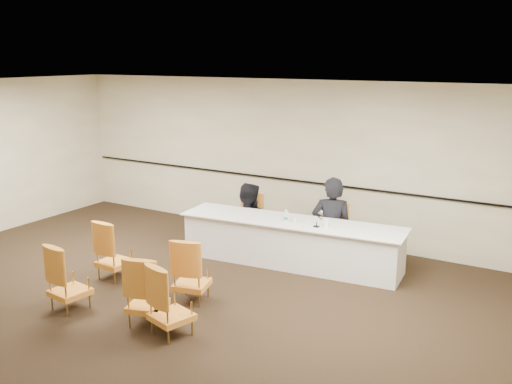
% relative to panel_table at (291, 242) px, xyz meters
% --- Properties ---
extents(floor, '(10.00, 10.00, 0.00)m').
position_rel_panel_table_xyz_m(floor, '(-0.83, -2.52, -0.38)').
color(floor, black).
rests_on(floor, ground).
extents(ceiling, '(10.00, 10.00, 0.00)m').
position_rel_panel_table_xyz_m(ceiling, '(-0.83, -2.52, 2.62)').
color(ceiling, white).
rests_on(ceiling, ground).
extents(wall_back, '(10.00, 0.04, 3.00)m').
position_rel_panel_table_xyz_m(wall_back, '(-0.83, 1.48, 1.12)').
color(wall_back, '#BCB294').
rests_on(wall_back, ground).
extents(wall_rail, '(9.80, 0.04, 0.03)m').
position_rel_panel_table_xyz_m(wall_rail, '(-0.83, 1.44, 0.72)').
color(wall_rail, black).
rests_on(wall_rail, wall_back).
extents(panel_table, '(3.86, 1.24, 0.76)m').
position_rel_panel_table_xyz_m(panel_table, '(0.00, 0.00, 0.00)').
color(panel_table, white).
rests_on(panel_table, ground).
extents(panelist_main, '(0.81, 0.66, 1.93)m').
position_rel_panel_table_xyz_m(panelist_main, '(0.47, 0.61, 0.10)').
color(panelist_main, black).
rests_on(panelist_main, ground).
extents(panelist_main_chair, '(0.55, 0.55, 0.95)m').
position_rel_panel_table_xyz_m(panelist_main_chair, '(0.47, 0.61, 0.09)').
color(panelist_main_chair, orange).
rests_on(panelist_main_chair, ground).
extents(panelist_second, '(0.96, 0.82, 1.76)m').
position_rel_panel_table_xyz_m(panelist_second, '(-1.13, 0.46, -0.07)').
color(panelist_second, black).
rests_on(panelist_second, ground).
extents(panelist_second_chair, '(0.55, 0.55, 0.95)m').
position_rel_panel_table_xyz_m(panelist_second_chair, '(-1.13, 0.46, 0.09)').
color(panelist_second_chair, orange).
rests_on(panelist_second_chair, ground).
extents(papers, '(0.37, 0.33, 0.00)m').
position_rel_panel_table_xyz_m(papers, '(0.40, 0.03, 0.38)').
color(papers, white).
rests_on(papers, panel_table).
extents(microphone, '(0.12, 0.19, 0.25)m').
position_rel_panel_table_xyz_m(microphone, '(0.51, -0.11, 0.51)').
color(microphone, black).
rests_on(microphone, panel_table).
extents(water_bottle, '(0.06, 0.06, 0.21)m').
position_rel_panel_table_xyz_m(water_bottle, '(-0.05, -0.09, 0.48)').
color(water_bottle, '#177F83').
rests_on(water_bottle, panel_table).
extents(drinking_glass, '(0.07, 0.07, 0.10)m').
position_rel_panel_table_xyz_m(drinking_glass, '(0.08, -0.04, 0.43)').
color(drinking_glass, white).
rests_on(drinking_glass, panel_table).
extents(coffee_cup, '(0.11, 0.11, 0.13)m').
position_rel_panel_table_xyz_m(coffee_cup, '(0.65, -0.03, 0.45)').
color(coffee_cup, white).
rests_on(coffee_cup, panel_table).
extents(aud_chair_front_left, '(0.52, 0.52, 0.95)m').
position_rel_panel_table_xyz_m(aud_chair_front_left, '(-2.10, -1.96, 0.09)').
color(aud_chair_front_left, orange).
rests_on(aud_chair_front_left, ground).
extents(aud_chair_front_mid, '(0.61, 0.61, 0.95)m').
position_rel_panel_table_xyz_m(aud_chair_front_mid, '(-0.53, -2.04, 0.09)').
color(aud_chair_front_mid, orange).
rests_on(aud_chair_front_mid, ground).
extents(aud_chair_back_left, '(0.56, 0.56, 0.95)m').
position_rel_panel_table_xyz_m(aud_chair_back_left, '(-1.81, -3.11, 0.09)').
color(aud_chair_back_left, orange).
rests_on(aud_chair_back_left, ground).
extents(aud_chair_back_mid, '(0.63, 0.63, 0.95)m').
position_rel_panel_table_xyz_m(aud_chair_back_mid, '(-0.60, -2.90, 0.09)').
color(aud_chair_back_mid, orange).
rests_on(aud_chair_back_mid, ground).
extents(aud_chair_back_right, '(0.62, 0.62, 0.95)m').
position_rel_panel_table_xyz_m(aud_chair_back_right, '(-0.13, -2.99, 0.09)').
color(aud_chair_back_right, orange).
rests_on(aud_chair_back_right, ground).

